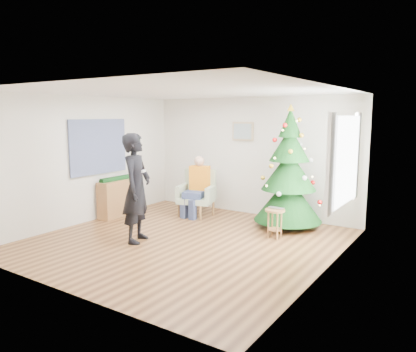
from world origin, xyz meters
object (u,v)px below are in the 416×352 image
Objects in this scene: stool at (275,223)px; armchair at (197,199)px; standing_man at (137,188)px; console at (118,198)px; christmas_tree at (289,172)px.

armchair is (-2.13, 0.60, 0.10)m from stool.
console is at bearing 35.34° from standing_man.
console is (-1.63, 1.11, -0.55)m from standing_man.
christmas_tree is 1.27× the size of standing_man.
stool is at bearing -83.21° from christmas_tree.
standing_man is (0.19, -2.11, 0.58)m from armchair.
standing_man reaches higher than armchair.
christmas_tree is at bearing 96.79° from stool.
christmas_tree reaches higher than standing_man.
console reaches higher than stool.
console is at bearing -173.58° from stool.
christmas_tree is at bearing -8.90° from armchair.
christmas_tree reaches higher than console.
stool is 2.21m from armchair.
christmas_tree is 2.17m from armchair.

